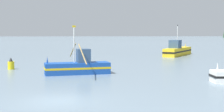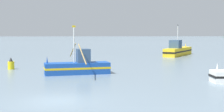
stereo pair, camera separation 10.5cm
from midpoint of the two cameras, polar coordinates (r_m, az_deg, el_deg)
ground_plane at (r=20.95m, az=-9.50°, el=-7.86°), size 600.00×600.00×0.00m
fishing_boat_yellow at (r=61.12m, az=11.65°, el=0.95°), size 7.73×10.94×5.71m
fishing_boat_blue at (r=33.68m, az=-5.98°, el=-1.85°), size 7.03×10.04×5.06m
channel_buoy at (r=39.53m, az=-17.41°, el=-1.43°), size 0.75×0.75×1.42m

